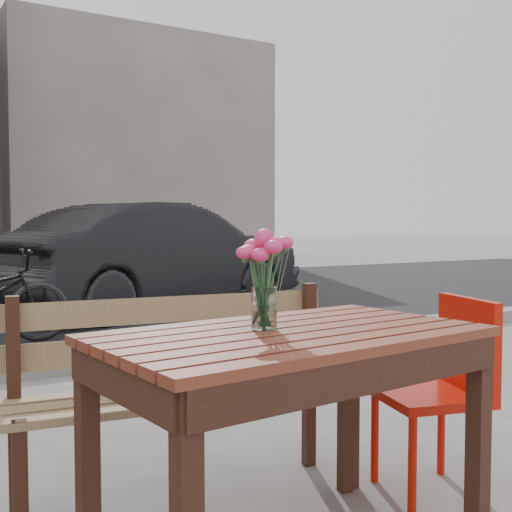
{
  "coord_description": "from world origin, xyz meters",
  "views": [
    {
      "loc": [
        -1.12,
        -1.64,
        1.08
      ],
      "look_at": [
        -0.07,
        0.13,
        0.97
      ],
      "focal_mm": 45.0,
      "sensor_mm": 36.0,
      "label": 1
    }
  ],
  "objects_px": {
    "red_chair": "(445,380)",
    "parked_car": "(158,257)",
    "main_table": "(291,369)",
    "main_vase": "(264,267)"
  },
  "relations": [
    {
      "from": "red_chair",
      "to": "parked_car",
      "type": "relative_size",
      "value": 0.2
    },
    {
      "from": "main_table",
      "to": "parked_car",
      "type": "height_order",
      "value": "parked_car"
    },
    {
      "from": "main_vase",
      "to": "parked_car",
      "type": "xyz_separation_m",
      "value": [
        1.94,
        5.66,
        -0.29
      ]
    },
    {
      "from": "main_table",
      "to": "main_vase",
      "type": "xyz_separation_m",
      "value": [
        -0.06,
        0.06,
        0.32
      ]
    },
    {
      "from": "red_chair",
      "to": "main_vase",
      "type": "height_order",
      "value": "main_vase"
    },
    {
      "from": "main_table",
      "to": "parked_car",
      "type": "bearing_deg",
      "value": 66.5
    },
    {
      "from": "main_vase",
      "to": "parked_car",
      "type": "height_order",
      "value": "parked_car"
    },
    {
      "from": "red_chair",
      "to": "main_table",
      "type": "bearing_deg",
      "value": -65.83
    },
    {
      "from": "red_chair",
      "to": "main_vase",
      "type": "distance_m",
      "value": 1.02
    },
    {
      "from": "parked_car",
      "to": "main_table",
      "type": "bearing_deg",
      "value": 143.1
    }
  ]
}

